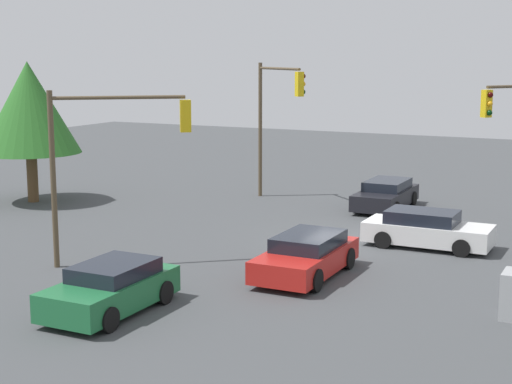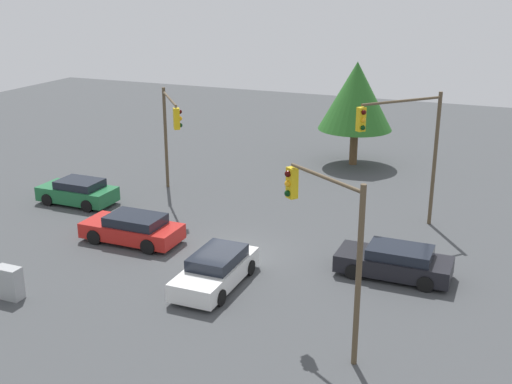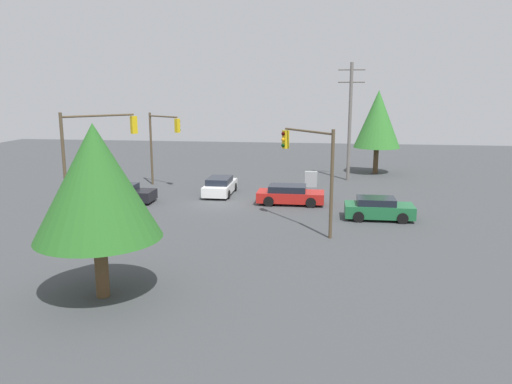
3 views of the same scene
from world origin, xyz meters
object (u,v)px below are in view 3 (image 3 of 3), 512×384
at_px(traffic_signal_main, 94,147).
at_px(electrical_cabinet, 311,179).
at_px(sedan_red, 290,195).
at_px(sedan_dark, 121,193).
at_px(sedan_green, 378,209).
at_px(traffic_signal_aux, 162,137).
at_px(sedan_white, 220,186).
at_px(traffic_signal_cross, 310,159).

bearing_deg(traffic_signal_main, electrical_cabinet, -2.86).
height_order(sedan_red, electrical_cabinet, sedan_red).
bearing_deg(sedan_dark, sedan_green, 82.37).
height_order(sedan_dark, traffic_signal_aux, traffic_signal_aux).
distance_m(sedan_white, traffic_signal_main, 10.92).
xyz_separation_m(traffic_signal_cross, traffic_signal_aux, (11.99, -11.05, 0.04)).
relative_size(traffic_signal_cross, electrical_cabinet, 4.59).
relative_size(sedan_green, electrical_cabinet, 3.26).
distance_m(sedan_red, sedan_white, 5.88).
distance_m(sedan_red, traffic_signal_cross, 7.23).
distance_m(traffic_signal_cross, traffic_signal_aux, 16.30).
xyz_separation_m(sedan_dark, electrical_cabinet, (-12.89, -7.39, -0.01)).
height_order(traffic_signal_main, traffic_signal_cross, traffic_signal_main).
distance_m(sedan_green, sedan_dark, 17.34).
height_order(traffic_signal_cross, traffic_signal_aux, traffic_signal_aux).
bearing_deg(sedan_white, sedan_green, -27.74).
distance_m(sedan_green, sedan_white, 12.34).
xyz_separation_m(traffic_signal_main, traffic_signal_cross, (-12.41, 0.07, -0.49)).
bearing_deg(sedan_white, traffic_signal_aux, 155.02).
distance_m(sedan_green, traffic_signal_aux, 18.30).
distance_m(sedan_red, electrical_cabinet, 6.49).
relative_size(sedan_dark, traffic_signal_cross, 0.79).
bearing_deg(electrical_cabinet, sedan_dark, 29.82).
height_order(traffic_signal_main, electrical_cabinet, traffic_signal_main).
xyz_separation_m(traffic_signal_cross, electrical_cabinet, (0.24, -12.61, -3.35)).
bearing_deg(sedan_dark, traffic_signal_cross, 68.31).
bearing_deg(sedan_green, sedan_white, -117.74).
height_order(sedan_red, sedan_white, sedan_white).
xyz_separation_m(traffic_signal_main, electrical_cabinet, (-12.17, -12.54, -3.84)).
relative_size(sedan_dark, traffic_signal_aux, 0.77).
height_order(sedan_green, sedan_white, sedan_green).
height_order(sedan_red, traffic_signal_cross, traffic_signal_cross).
relative_size(sedan_white, traffic_signal_cross, 0.78).
bearing_deg(sedan_red, traffic_signal_cross, 13.51).
xyz_separation_m(sedan_red, traffic_signal_cross, (-1.50, 6.24, 3.33)).
height_order(sedan_white, traffic_signal_cross, traffic_signal_cross).
height_order(sedan_white, traffic_signal_aux, traffic_signal_aux).
distance_m(sedan_green, traffic_signal_cross, 6.00).
xyz_separation_m(sedan_green, sedan_white, (10.92, -5.74, -0.01)).
bearing_deg(sedan_red, traffic_signal_main, -60.50).
height_order(sedan_dark, traffic_signal_main, traffic_signal_main).
bearing_deg(electrical_cabinet, sedan_green, 113.92).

